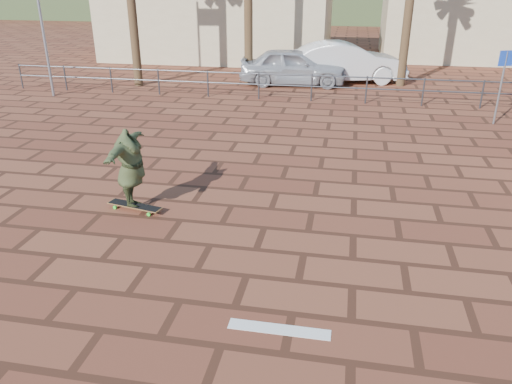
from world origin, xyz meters
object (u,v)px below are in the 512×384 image
longboard (135,206)px  car_white (345,62)px  skateboarder (131,168)px  car_silver (293,66)px

longboard → car_white: car_white is taller
skateboarder → car_silver: skateboarder is taller
skateboarder → car_silver: (1.69, 12.94, -0.15)m
car_silver → car_white: (2.12, 0.94, 0.09)m
longboard → car_white: (3.81, 13.88, 0.76)m
skateboarder → car_white: size_ratio=0.38×
longboard → car_white: size_ratio=0.23×
longboard → skateboarder: bearing=0.0°
car_white → longboard: bearing=150.9°
car_silver → car_white: size_ratio=0.87×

